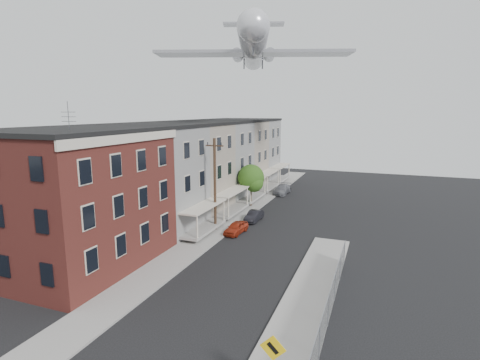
{
  "coord_description": "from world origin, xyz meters",
  "views": [
    {
      "loc": [
        9.13,
        -14.02,
        11.52
      ],
      "look_at": [
        0.61,
        8.41,
        7.08
      ],
      "focal_mm": 28.0,
      "sensor_mm": 36.0,
      "label": 1
    }
  ],
  "objects_px": {
    "street_tree": "(252,179)",
    "warning_sign": "(273,356)",
    "utility_pole": "(215,183)",
    "car_mid": "(254,216)",
    "car_near": "(236,228)",
    "car_far": "(282,189)",
    "airplane": "(253,47)"
  },
  "relations": [
    {
      "from": "car_mid",
      "to": "warning_sign",
      "type": "bearing_deg",
      "value": -68.0
    },
    {
      "from": "warning_sign",
      "to": "car_near",
      "type": "bearing_deg",
      "value": 115.42
    },
    {
      "from": "car_near",
      "to": "warning_sign",
      "type": "bearing_deg",
      "value": -59.01
    },
    {
      "from": "warning_sign",
      "to": "street_tree",
      "type": "xyz_separation_m",
      "value": [
        -10.87,
        28.95,
        1.57
      ]
    },
    {
      "from": "street_tree",
      "to": "airplane",
      "type": "relative_size",
      "value": 0.21
    },
    {
      "from": "warning_sign",
      "to": "car_near",
      "type": "relative_size",
      "value": 0.84
    },
    {
      "from": "utility_pole",
      "to": "car_near",
      "type": "relative_size",
      "value": 2.71
    },
    {
      "from": "car_near",
      "to": "car_mid",
      "type": "xyz_separation_m",
      "value": [
        0.28,
        4.5,
        -0.01
      ]
    },
    {
      "from": "car_mid",
      "to": "car_far",
      "type": "xyz_separation_m",
      "value": [
        -0.53,
        13.92,
        0.09
      ]
    },
    {
      "from": "utility_pole",
      "to": "car_mid",
      "type": "distance_m",
      "value": 6.48
    },
    {
      "from": "airplane",
      "to": "warning_sign",
      "type": "bearing_deg",
      "value": -69.63
    },
    {
      "from": "car_far",
      "to": "airplane",
      "type": "relative_size",
      "value": 0.18
    },
    {
      "from": "airplane",
      "to": "car_near",
      "type": "bearing_deg",
      "value": -79.01
    },
    {
      "from": "street_tree",
      "to": "car_far",
      "type": "bearing_deg",
      "value": 78.62
    },
    {
      "from": "street_tree",
      "to": "car_near",
      "type": "bearing_deg",
      "value": -79.26
    },
    {
      "from": "car_mid",
      "to": "airplane",
      "type": "bearing_deg",
      "value": 111.92
    },
    {
      "from": "street_tree",
      "to": "car_near",
      "type": "distance_m",
      "value": 10.68
    },
    {
      "from": "airplane",
      "to": "street_tree",
      "type": "bearing_deg",
      "value": -76.43
    },
    {
      "from": "street_tree",
      "to": "airplane",
      "type": "height_order",
      "value": "airplane"
    },
    {
      "from": "street_tree",
      "to": "car_far",
      "type": "height_order",
      "value": "street_tree"
    },
    {
      "from": "car_far",
      "to": "airplane",
      "type": "distance_m",
      "value": 19.64
    },
    {
      "from": "street_tree",
      "to": "car_mid",
      "type": "height_order",
      "value": "street_tree"
    },
    {
      "from": "utility_pole",
      "to": "street_tree",
      "type": "xyz_separation_m",
      "value": [
        0.33,
        9.92,
        -1.22
      ]
    },
    {
      "from": "car_mid",
      "to": "airplane",
      "type": "relative_size",
      "value": 0.14
    },
    {
      "from": "warning_sign",
      "to": "utility_pole",
      "type": "height_order",
      "value": "utility_pole"
    },
    {
      "from": "street_tree",
      "to": "car_far",
      "type": "xyz_separation_m",
      "value": [
        1.67,
        8.31,
        -2.8
      ]
    },
    {
      "from": "utility_pole",
      "to": "car_mid",
      "type": "bearing_deg",
      "value": 59.67
    },
    {
      "from": "warning_sign",
      "to": "airplane",
      "type": "bearing_deg",
      "value": 110.37
    },
    {
      "from": "car_mid",
      "to": "airplane",
      "type": "distance_m",
      "value": 19.51
    },
    {
      "from": "street_tree",
      "to": "warning_sign",
      "type": "bearing_deg",
      "value": -69.42
    },
    {
      "from": "warning_sign",
      "to": "airplane",
      "type": "relative_size",
      "value": 0.11
    },
    {
      "from": "street_tree",
      "to": "car_near",
      "type": "height_order",
      "value": "street_tree"
    }
  ]
}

